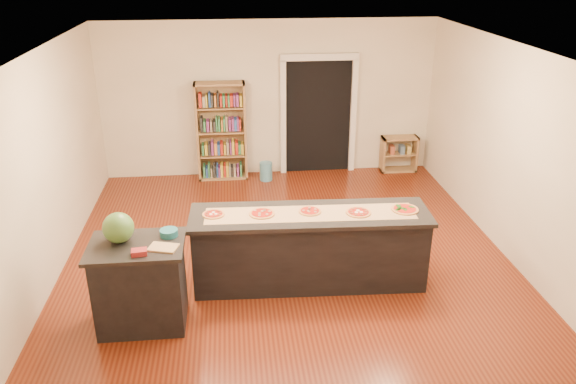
{
  "coord_description": "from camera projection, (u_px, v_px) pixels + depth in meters",
  "views": [
    {
      "loc": [
        -0.69,
        -6.43,
        3.9
      ],
      "look_at": [
        0.0,
        0.2,
        1.0
      ],
      "focal_mm": 35.0,
      "sensor_mm": 36.0,
      "label": 1
    }
  ],
  "objects": [
    {
      "name": "pizza_e",
      "position": [
        405.0,
        209.0,
        6.85
      ],
      "size": [
        0.31,
        0.31,
        0.02
      ],
      "color": "tan",
      "rests_on": "kitchen_island"
    },
    {
      "name": "bookshelf",
      "position": [
        221.0,
        132.0,
        10.05
      ],
      "size": [
        0.89,
        0.32,
        1.77
      ],
      "primitive_type": "cube",
      "color": "#9F7A4D",
      "rests_on": "ground"
    },
    {
      "name": "pizza_d",
      "position": [
        358.0,
        212.0,
        6.77
      ],
      "size": [
        0.31,
        0.31,
        0.02
      ],
      "color": "tan",
      "rests_on": "kitchen_island"
    },
    {
      "name": "low_shelf",
      "position": [
        399.0,
        154.0,
        10.6
      ],
      "size": [
        0.67,
        0.29,
        0.67
      ],
      "primitive_type": "cube",
      "color": "#9F7A4D",
      "rests_on": "ground"
    },
    {
      "name": "package_teal",
      "position": [
        169.0,
        233.0,
        6.13
      ],
      "size": [
        0.2,
        0.2,
        0.07
      ],
      "primitive_type": "cylinder",
      "color": "#195966",
      "rests_on": "side_counter"
    },
    {
      "name": "package_red",
      "position": [
        139.0,
        252.0,
        5.76
      ],
      "size": [
        0.17,
        0.13,
        0.06
      ],
      "primitive_type": "cube",
      "rotation": [
        0.0,
        0.0,
        0.12
      ],
      "color": "maroon",
      "rests_on": "side_counter"
    },
    {
      "name": "pizza_c",
      "position": [
        310.0,
        211.0,
        6.8
      ],
      "size": [
        0.28,
        0.28,
        0.02
      ],
      "color": "tan",
      "rests_on": "kitchen_island"
    },
    {
      "name": "doorway",
      "position": [
        318.0,
        109.0,
        10.25
      ],
      "size": [
        1.4,
        0.09,
        2.21
      ],
      "color": "black",
      "rests_on": "room"
    },
    {
      "name": "kitchen_island",
      "position": [
        310.0,
        248.0,
        6.97
      ],
      "size": [
        2.92,
        0.79,
        0.96
      ],
      "rotation": [
        0.0,
        0.0,
        -0.04
      ],
      "color": "black",
      "rests_on": "ground"
    },
    {
      "name": "waste_bin",
      "position": [
        266.0,
        171.0,
        10.23
      ],
      "size": [
        0.23,
        0.23,
        0.34
      ],
      "primitive_type": "cylinder",
      "color": "teal",
      "rests_on": "ground"
    },
    {
      "name": "room",
      "position": [
        290.0,
        169.0,
        6.93
      ],
      "size": [
        6.0,
        7.0,
        2.8
      ],
      "color": "silver",
      "rests_on": "ground"
    },
    {
      "name": "watermelon",
      "position": [
        118.0,
        228.0,
        5.96
      ],
      "size": [
        0.33,
        0.33,
        0.33
      ],
      "primitive_type": "sphere",
      "color": "#144214",
      "rests_on": "side_counter"
    },
    {
      "name": "cutting_board",
      "position": [
        163.0,
        248.0,
        5.89
      ],
      "size": [
        0.34,
        0.27,
        0.02
      ],
      "primitive_type": "cube",
      "rotation": [
        0.0,
        0.0,
        -0.28
      ],
      "color": "tan",
      "rests_on": "side_counter"
    },
    {
      "name": "side_counter",
      "position": [
        141.0,
        284.0,
        6.17
      ],
      "size": [
        1.02,
        0.74,
        1.01
      ],
      "rotation": [
        0.0,
        0.0,
        -0.0
      ],
      "color": "black",
      "rests_on": "ground"
    },
    {
      "name": "kraft_paper",
      "position": [
        310.0,
        213.0,
        6.76
      ],
      "size": [
        2.55,
        0.56,
        0.0
      ],
      "primitive_type": "cube",
      "rotation": [
        0.0,
        0.0,
        -0.04
      ],
      "color": "tan",
      "rests_on": "kitchen_island"
    },
    {
      "name": "pizza_b",
      "position": [
        262.0,
        213.0,
        6.74
      ],
      "size": [
        0.32,
        0.32,
        0.02
      ],
      "color": "tan",
      "rests_on": "kitchen_island"
    },
    {
      "name": "pizza_a",
      "position": [
        213.0,
        214.0,
        6.72
      ],
      "size": [
        0.27,
        0.27,
        0.02
      ],
      "color": "tan",
      "rests_on": "kitchen_island"
    }
  ]
}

